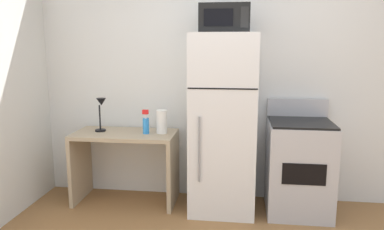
% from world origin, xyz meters
% --- Properties ---
extents(wall_back_white, '(5.00, 0.10, 2.60)m').
position_xyz_m(wall_back_white, '(0.00, 1.70, 1.30)').
color(wall_back_white, silver).
rests_on(wall_back_white, ground).
extents(desk, '(1.05, 0.53, 0.75)m').
position_xyz_m(desk, '(-1.19, 1.36, 0.51)').
color(desk, tan).
rests_on(desk, ground).
extents(desk_lamp, '(0.14, 0.12, 0.35)m').
position_xyz_m(desk_lamp, '(-1.44, 1.38, 0.99)').
color(desk_lamp, black).
rests_on(desk_lamp, desk).
extents(paper_towel_roll, '(0.11, 0.11, 0.24)m').
position_xyz_m(paper_towel_roll, '(-0.80, 1.39, 0.87)').
color(paper_towel_roll, white).
rests_on(paper_towel_roll, desk).
extents(spray_bottle, '(0.06, 0.06, 0.25)m').
position_xyz_m(spray_bottle, '(-0.96, 1.35, 0.85)').
color(spray_bottle, '#2D8CEA').
rests_on(spray_bottle, desk).
extents(refrigerator, '(0.63, 0.65, 1.75)m').
position_xyz_m(refrigerator, '(-0.17, 1.32, 0.88)').
color(refrigerator, white).
rests_on(refrigerator, ground).
extents(microwave, '(0.46, 0.35, 0.26)m').
position_xyz_m(microwave, '(-0.17, 1.30, 1.88)').
color(microwave, black).
rests_on(microwave, refrigerator).
extents(oven_range, '(0.61, 0.61, 1.10)m').
position_xyz_m(oven_range, '(0.57, 1.33, 0.47)').
color(oven_range, '#B7B7BC').
rests_on(oven_range, ground).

